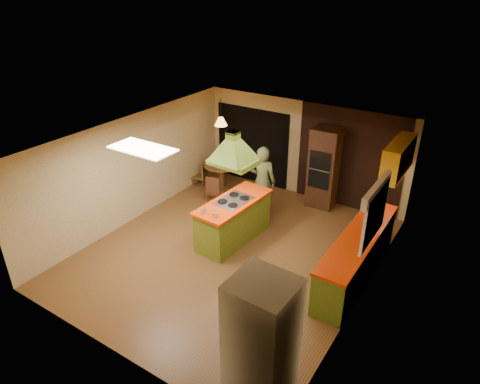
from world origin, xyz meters
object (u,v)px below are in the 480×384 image
Objects in this scene: kitchen_island at (234,220)px; canister_large at (370,214)px; man at (262,181)px; refrigerator at (262,343)px; dining_table at (222,171)px; wall_oven at (324,168)px.

kitchen_island is 2.84m from canister_large.
man is 0.90× the size of refrigerator.
canister_large is (4.31, -1.06, 0.51)m from dining_table.
wall_oven is 2.76m from dining_table.
kitchen_island is 0.97× the size of wall_oven.
dining_table is at bearing 134.66° from kitchen_island.
kitchen_island is at bearing -161.63° from canister_large.
canister_large is at bearing -13.82° from dining_table.
canister_large reaches higher than kitchen_island.
man is at bearing 96.12° from kitchen_island.
dining_table is (-1.62, 0.63, -0.36)m from man.
man reaches higher than dining_table.
kitchen_island is 2.01× the size of dining_table.
man reaches higher than canister_large.
wall_oven is at bearing -145.14° from man.
refrigerator is 3.97m from canister_large.
canister_large reaches higher than dining_table.
refrigerator is 0.96× the size of wall_oven.
refrigerator is 6.54m from dining_table.
kitchen_island is at bearing -49.27° from dining_table.
man is at bearing 170.94° from canister_large.
refrigerator is at bearing 105.05° from man.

